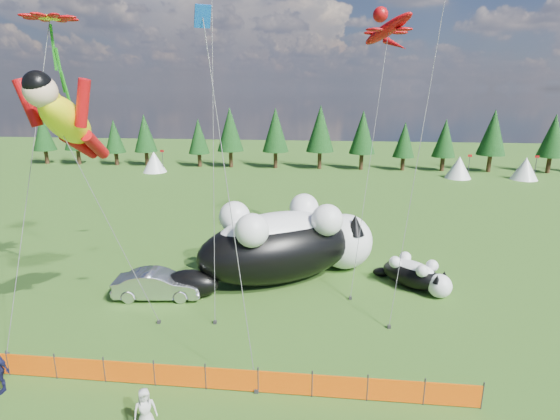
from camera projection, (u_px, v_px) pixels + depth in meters
The scene contains 12 objects.
ground at pixel (202, 343), 19.52m from camera, with size 160.00×160.00×0.00m, color #16370A.
safety_fence at pixel (180, 376), 16.51m from camera, with size 22.06×0.06×1.10m.
tree_line at pixel (289, 140), 61.56m from camera, with size 90.00×4.00×8.00m, color black, non-canonical shape.
festival_tents at pixel (371, 166), 56.34m from camera, with size 50.00×3.20×2.80m, color white, non-canonical shape.
cat_large at pixel (287, 243), 25.68m from camera, with size 11.84×8.91×4.71m.
cat_small at pixel (415, 274), 24.72m from camera, with size 4.04×3.74×1.77m.
car at pixel (158, 284), 23.62m from camera, with size 1.63×4.68×1.54m, color #BCBCC1.
spectator_e at pixel (145, 410), 14.38m from camera, with size 0.76×0.49×1.55m, color beige.
superhero_kite at pixel (67, 121), 17.53m from camera, with size 5.21×5.44×12.04m.
gecko_kite at pixel (388, 29), 26.24m from camera, with size 5.63×10.20×16.29m.
flower_kite at pixel (50, 22), 19.75m from camera, with size 2.59×6.58×14.90m.
diamond_kite_c at pixel (205, 33), 15.11m from camera, with size 2.63×2.59×14.18m.
Camera 1 is at (5.29, -16.74, 10.98)m, focal length 28.00 mm.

